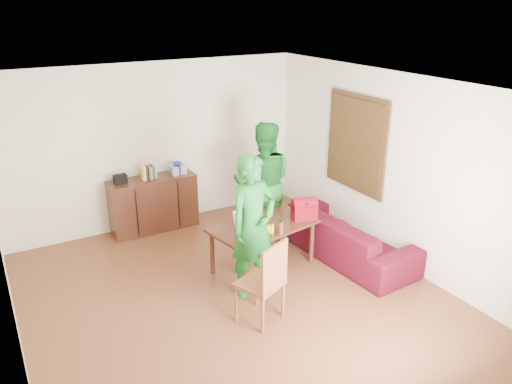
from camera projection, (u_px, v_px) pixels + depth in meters
room at (230, 201)px, 6.06m from camera, size 5.20×5.70×2.90m
table at (263, 230)px, 6.93m from camera, size 1.57×1.05×0.68m
chair at (261, 297)px, 5.90m from camera, size 0.62×0.60×1.05m
person_near at (253, 226)px, 6.26m from camera, size 0.75×0.56×1.87m
person_far at (263, 183)px, 7.65m from camera, size 1.15×1.04×1.91m
laptop at (249, 226)px, 6.74m from camera, size 0.35×0.27×0.23m
bananas at (270, 233)px, 6.60m from camera, size 0.16×0.12×0.06m
bottle at (281, 227)px, 6.59m from camera, size 0.08×0.08×0.20m
red_bag at (304, 211)px, 7.03m from camera, size 0.38×0.28×0.25m
sofa at (346, 236)px, 7.36m from camera, size 1.02×2.29×0.65m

